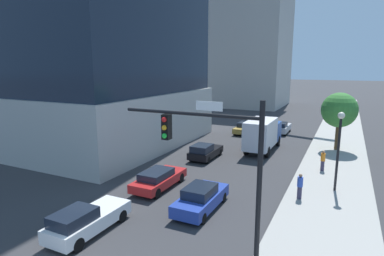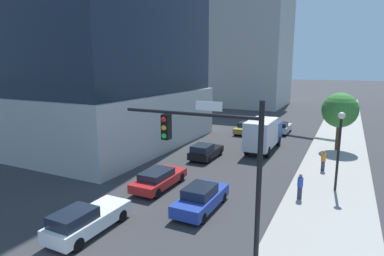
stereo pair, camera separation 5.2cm
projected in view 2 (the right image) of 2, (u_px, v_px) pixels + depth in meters
sidewalk at (334, 170)px, 25.42m from camera, size 5.16×120.00×0.15m
construction_building at (249, 28)px, 65.31m from camera, size 25.25×16.78×37.17m
traffic_light_pole at (215, 154)px, 12.44m from camera, size 6.00×0.48×6.87m
street_lamp at (340, 139)px, 20.36m from camera, size 0.44×0.44×5.22m
street_tree at (340, 110)px, 30.52m from camera, size 3.35×3.35×5.59m
car_gold at (245, 128)px, 39.33m from camera, size 1.80×4.35×1.39m
car_black at (205, 151)px, 28.54m from camera, size 1.83×4.07×1.43m
car_blue at (201, 198)px, 18.40m from camera, size 1.78×4.52×1.48m
car_white at (86, 220)px, 15.74m from camera, size 1.72×4.58×1.52m
car_red at (159, 179)px, 21.67m from camera, size 1.82×4.69×1.32m
car_silver at (281, 127)px, 39.48m from camera, size 1.85×4.26×1.46m
box_truck at (263, 133)px, 30.96m from camera, size 2.25×7.02×3.21m
pedestrian_orange_shirt at (323, 161)px, 24.80m from camera, size 0.34×0.34×1.62m
pedestrian_blue_shirt at (300, 186)px, 19.55m from camera, size 0.34×0.34×1.60m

